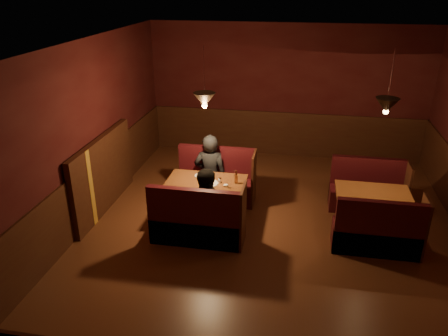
% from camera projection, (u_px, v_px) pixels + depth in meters
% --- Properties ---
extents(room, '(6.02, 7.02, 2.92)m').
position_uv_depth(room, '(255.00, 173.00, 6.56)').
color(room, brown).
rests_on(room, ground).
extents(main_table, '(1.29, 0.78, 0.90)m').
position_uv_depth(main_table, '(207.00, 190.00, 7.19)').
color(main_table, '#502915').
rests_on(main_table, ground).
extents(main_bench_far, '(1.42, 0.51, 0.97)m').
position_uv_depth(main_bench_far, '(217.00, 183.00, 7.93)').
color(main_bench_far, '#340A0F').
rests_on(main_bench_far, ground).
extents(main_bench_near, '(1.42, 0.51, 0.97)m').
position_uv_depth(main_bench_near, '(198.00, 225.00, 6.61)').
color(main_bench_near, '#340A0F').
rests_on(main_bench_near, ground).
extents(second_table, '(1.15, 0.73, 0.65)m').
position_uv_depth(second_table, '(372.00, 202.00, 6.92)').
color(second_table, '#502915').
rests_on(second_table, ground).
extents(second_bench_far, '(1.27, 0.47, 0.91)m').
position_uv_depth(second_bench_far, '(367.00, 193.00, 7.61)').
color(second_bench_far, '#340A0F').
rests_on(second_bench_far, ground).
extents(second_bench_near, '(1.27, 0.47, 0.91)m').
position_uv_depth(second_bench_near, '(378.00, 235.00, 6.38)').
color(second_bench_near, '#340A0F').
rests_on(second_bench_near, ground).
extents(diner_a, '(0.59, 0.40, 1.60)m').
position_uv_depth(diner_a, '(210.00, 159.00, 7.72)').
color(diner_a, black).
rests_on(diner_a, ground).
extents(diner_b, '(0.89, 0.81, 1.49)m').
position_uv_depth(diner_b, '(209.00, 195.00, 6.56)').
color(diner_b, black).
rests_on(diner_b, ground).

